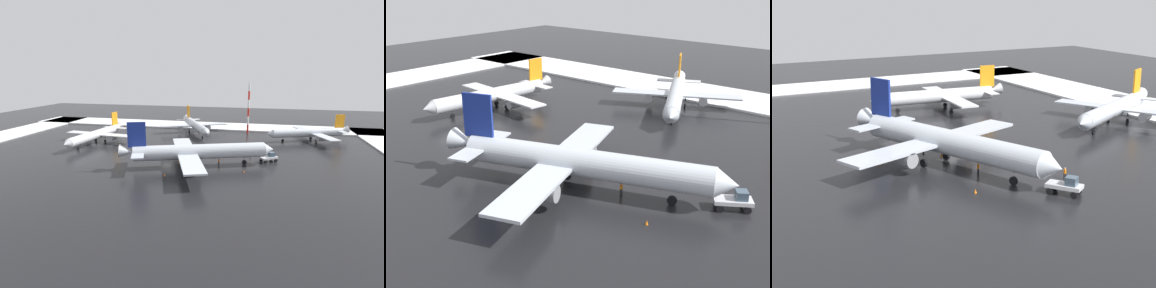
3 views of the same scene
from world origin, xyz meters
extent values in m
plane|color=black|center=(0.00, 0.00, 0.00)|extent=(240.00, 240.00, 0.00)
cube|color=white|center=(67.00, 0.00, 0.23)|extent=(14.00, 116.00, 0.45)
cylinder|color=silver|center=(-10.57, 5.79, 3.84)|extent=(32.21, 14.81, 3.73)
cone|color=silver|center=(-27.27, -0.31, 3.84)|extent=(3.69, 4.23, 3.54)
cone|color=silver|center=(6.34, 11.97, 4.50)|extent=(4.77, 4.32, 3.63)
cube|color=silver|center=(-4.39, -1.53, 3.51)|extent=(9.43, 15.06, 0.40)
cylinder|color=gray|center=(-5.65, 0.34, 2.41)|extent=(4.26, 3.34, 2.20)
cube|color=silver|center=(-10.56, 15.37, 3.51)|extent=(9.43, 15.06, 0.40)
cylinder|color=gray|center=(-10.33, 13.12, 2.41)|extent=(4.26, 3.34, 2.20)
cube|color=navy|center=(3.86, 11.06, 8.56)|extent=(4.26, 1.88, 6.15)
cube|color=silver|center=(4.79, 7.89, 4.28)|extent=(4.49, 5.93, 0.26)
cube|color=silver|center=(2.53, 14.08, 4.28)|extent=(4.49, 5.93, 0.26)
cylinder|color=black|center=(-21.39, 1.83, 2.20)|extent=(0.26, 0.26, 0.77)
cylinder|color=black|center=(-21.39, 1.83, 0.60)|extent=(1.27, 0.78, 1.21)
cylinder|color=black|center=(-6.65, 4.65, 2.20)|extent=(0.26, 0.26, 0.77)
cylinder|color=black|center=(-6.65, 4.65, 0.60)|extent=(1.27, 0.78, 1.21)
cylinder|color=black|center=(-8.30, 9.19, 2.20)|extent=(0.26, 0.26, 0.77)
cylinder|color=black|center=(-8.30, 9.19, 0.60)|extent=(1.27, 0.78, 1.21)
cylinder|color=silver|center=(27.74, -10.34, 2.94)|extent=(5.34, 25.33, 2.85)
cone|color=silver|center=(29.08, 3.18, 2.94)|extent=(2.90, 2.27, 2.71)
cone|color=silver|center=(26.37, -24.04, 3.44)|extent=(2.71, 3.22, 2.78)
cube|color=silver|center=(20.64, -12.17, 2.69)|extent=(11.22, 4.76, 0.30)
cylinder|color=gray|center=(22.35, -11.92, 1.85)|extent=(1.95, 3.01, 1.68)
cube|color=silver|center=(34.33, -13.53, 2.69)|extent=(11.22, 4.76, 0.30)
cylinder|color=gray|center=(32.70, -12.95, 1.85)|extent=(1.95, 3.01, 1.68)
cube|color=orange|center=(26.57, -22.04, 6.55)|extent=(0.63, 3.37, 4.70)
cube|color=silver|center=(24.08, -21.62, 3.27)|extent=(4.22, 2.57, 0.20)
cube|color=silver|center=(29.09, -22.12, 3.27)|extent=(4.22, 2.57, 0.20)
cylinder|color=black|center=(28.61, -1.58, 1.68)|extent=(0.20, 0.20, 0.59)
cylinder|color=black|center=(28.61, -1.58, 0.46)|extent=(0.38, 0.95, 0.92)
cylinder|color=black|center=(25.65, -12.67, 1.68)|extent=(0.20, 0.20, 0.59)
cylinder|color=black|center=(25.65, -12.67, 0.46)|extent=(0.38, 0.95, 0.92)
cylinder|color=black|center=(29.32, -13.03, 1.68)|extent=(0.20, 0.20, 0.59)
cylinder|color=black|center=(29.32, -13.03, 0.46)|extent=(0.38, 0.95, 0.92)
cylinder|color=silver|center=(-0.96, -33.93, 3.08)|extent=(14.57, 24.89, 2.99)
cone|color=silver|center=(-7.38, -21.22, 3.08)|extent=(3.49, 3.17, 2.84)
cone|color=silver|center=(5.55, -46.81, 3.61)|extent=(3.68, 3.95, 2.91)
cube|color=silver|center=(-6.20, -39.54, 2.81)|extent=(11.95, 8.61, 0.32)
cylinder|color=gray|center=(-4.83, -38.36, 1.93)|extent=(2.92, 3.46, 1.76)
cube|color=silver|center=(6.67, -33.04, 2.81)|extent=(11.95, 8.61, 0.32)
cylinder|color=gray|center=(4.90, -33.44, 1.93)|extent=(2.92, 3.46, 1.76)
cube|color=orange|center=(4.60, -44.92, 6.86)|extent=(1.87, 3.28, 4.92)
cube|color=silver|center=(2.16, -45.96, 3.43)|extent=(4.80, 3.94, 0.21)
cube|color=silver|center=(6.87, -43.57, 3.43)|extent=(4.80, 3.94, 0.21)
cylinder|color=black|center=(-5.12, -25.69, 1.76)|extent=(0.21, 0.21, 0.62)
cylinder|color=black|center=(-5.12, -25.69, 0.48)|extent=(0.71, 1.00, 0.97)
cylinder|color=black|center=(-1.49, -37.16, 1.76)|extent=(0.21, 0.21, 0.62)
cylinder|color=black|center=(-1.49, -37.16, 0.48)|extent=(0.71, 1.00, 0.97)
cylinder|color=black|center=(1.96, -35.42, 1.76)|extent=(0.21, 0.21, 0.62)
cylinder|color=black|center=(1.96, -35.42, 0.48)|extent=(0.71, 1.00, 0.97)
cube|color=silver|center=(-27.48, -1.98, 1.15)|extent=(5.04, 4.40, 0.50)
cube|color=#3F5160|center=(-28.24, -2.50, 1.95)|extent=(2.00, 2.03, 1.10)
cylinder|color=black|center=(-28.26, -3.70, 0.45)|extent=(0.92, 0.77, 0.90)
cylinder|color=black|center=(-29.37, -2.06, 0.45)|extent=(0.92, 0.77, 0.90)
cylinder|color=black|center=(-25.59, -1.90, 0.45)|extent=(0.92, 0.77, 0.90)
cylinder|color=black|center=(-26.70, -0.26, 0.45)|extent=(0.92, 0.77, 0.90)
cylinder|color=black|center=(-7.28, 1.10, 0.42)|extent=(0.16, 0.16, 0.85)
cylinder|color=black|center=(-7.34, 1.29, 0.42)|extent=(0.16, 0.16, 0.85)
cylinder|color=orange|center=(-7.31, 1.20, 1.16)|extent=(0.36, 0.36, 0.62)
sphere|color=tan|center=(-7.31, 1.20, 1.59)|extent=(0.24, 0.24, 0.24)
cylinder|color=black|center=(-14.98, 3.74, 0.42)|extent=(0.16, 0.16, 0.85)
cylinder|color=black|center=(-15.17, 3.71, 0.42)|extent=(0.16, 0.16, 0.85)
cylinder|color=orange|center=(-15.07, 3.73, 1.16)|extent=(0.36, 0.36, 0.62)
sphere|color=tan|center=(-15.07, 3.73, 1.59)|extent=(0.24, 0.24, 0.24)
cylinder|color=black|center=(-22.73, -5.85, 0.42)|extent=(0.16, 0.16, 0.85)
cylinder|color=black|center=(-22.67, -5.66, 0.42)|extent=(0.16, 0.16, 0.85)
cylinder|color=orange|center=(-22.70, -5.75, 1.16)|extent=(0.36, 0.36, 0.62)
sphere|color=tan|center=(-22.70, -5.75, 1.59)|extent=(0.24, 0.24, 0.24)
cone|color=orange|center=(-4.04, 14.45, 0.28)|extent=(0.36, 0.36, 0.55)
cone|color=orange|center=(-21.68, 7.87, 0.28)|extent=(0.36, 0.36, 0.55)
cone|color=orange|center=(-4.61, 4.47, 0.28)|extent=(0.36, 0.36, 0.55)
camera|label=1|loc=(-24.60, 76.31, 23.46)|focal=28.00mm
camera|label=2|loc=(-47.18, 49.34, 27.86)|focal=45.00mm
camera|label=3|loc=(-84.30, 43.09, 26.35)|focal=55.00mm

